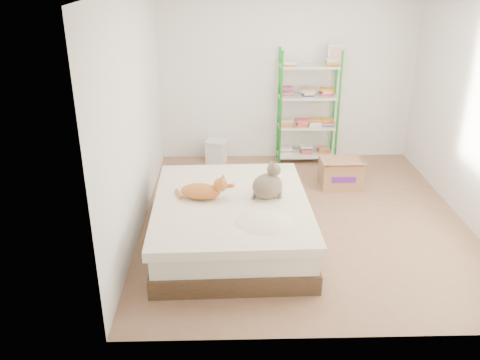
{
  "coord_description": "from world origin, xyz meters",
  "views": [
    {
      "loc": [
        -0.9,
        -5.38,
        2.87
      ],
      "look_at": [
        -0.76,
        -0.26,
        0.62
      ],
      "focal_mm": 38.0,
      "sensor_mm": 36.0,
      "label": 1
    }
  ],
  "objects_px": {
    "shelf_unit": "(308,111)",
    "cardboard_box": "(340,173)",
    "orange_cat": "(200,190)",
    "bed": "(231,222)",
    "white_bin": "(216,151)",
    "grey_cat": "(267,181)"
  },
  "relations": [
    {
      "from": "cardboard_box",
      "to": "white_bin",
      "type": "relative_size",
      "value": 1.47
    },
    {
      "from": "cardboard_box",
      "to": "orange_cat",
      "type": "bearing_deg",
      "value": -142.8
    },
    {
      "from": "bed",
      "to": "orange_cat",
      "type": "xyz_separation_m",
      "value": [
        -0.32,
        0.06,
        0.36
      ]
    },
    {
      "from": "grey_cat",
      "to": "shelf_unit",
      "type": "relative_size",
      "value": 0.23
    },
    {
      "from": "orange_cat",
      "to": "shelf_unit",
      "type": "xyz_separation_m",
      "value": [
        1.49,
        2.38,
        0.17
      ]
    },
    {
      "from": "bed",
      "to": "white_bin",
      "type": "distance_m",
      "value": 2.42
    },
    {
      "from": "shelf_unit",
      "to": "cardboard_box",
      "type": "xyz_separation_m",
      "value": [
        0.33,
        -0.95,
        -0.6
      ]
    },
    {
      "from": "cardboard_box",
      "to": "grey_cat",
      "type": "bearing_deg",
      "value": -128.62
    },
    {
      "from": "shelf_unit",
      "to": "bed",
      "type": "bearing_deg",
      "value": -115.64
    },
    {
      "from": "shelf_unit",
      "to": "cardboard_box",
      "type": "relative_size",
      "value": 3.23
    },
    {
      "from": "bed",
      "to": "shelf_unit",
      "type": "height_order",
      "value": "shelf_unit"
    },
    {
      "from": "bed",
      "to": "orange_cat",
      "type": "distance_m",
      "value": 0.49
    },
    {
      "from": "shelf_unit",
      "to": "white_bin",
      "type": "relative_size",
      "value": 4.74
    },
    {
      "from": "grey_cat",
      "to": "cardboard_box",
      "type": "xyz_separation_m",
      "value": [
        1.11,
        1.44,
        -0.53
      ]
    },
    {
      "from": "shelf_unit",
      "to": "cardboard_box",
      "type": "height_order",
      "value": "shelf_unit"
    },
    {
      "from": "shelf_unit",
      "to": "white_bin",
      "type": "bearing_deg",
      "value": -178.71
    },
    {
      "from": "grey_cat",
      "to": "shelf_unit",
      "type": "xyz_separation_m",
      "value": [
        0.79,
        2.39,
        0.07
      ]
    },
    {
      "from": "orange_cat",
      "to": "cardboard_box",
      "type": "height_order",
      "value": "orange_cat"
    },
    {
      "from": "grey_cat",
      "to": "cardboard_box",
      "type": "distance_m",
      "value": 1.9
    },
    {
      "from": "orange_cat",
      "to": "white_bin",
      "type": "height_order",
      "value": "orange_cat"
    },
    {
      "from": "cardboard_box",
      "to": "shelf_unit",
      "type": "bearing_deg",
      "value": 108.06
    },
    {
      "from": "orange_cat",
      "to": "white_bin",
      "type": "distance_m",
      "value": 2.4
    }
  ]
}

